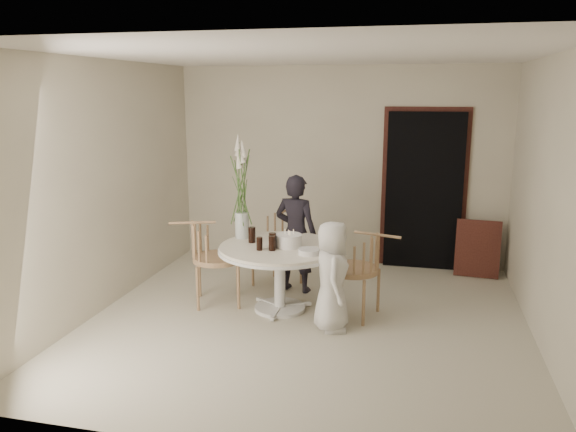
% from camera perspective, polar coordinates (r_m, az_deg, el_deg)
% --- Properties ---
extents(ground, '(4.50, 4.50, 0.00)m').
position_cam_1_polar(ground, '(5.99, 1.89, -10.63)').
color(ground, beige).
rests_on(ground, ground).
extents(room_shell, '(4.50, 4.50, 4.50)m').
position_cam_1_polar(room_shell, '(5.56, 2.02, 4.91)').
color(room_shell, white).
rests_on(room_shell, ground).
extents(doorway, '(1.00, 0.10, 2.10)m').
position_cam_1_polar(doorway, '(7.70, 13.63, 2.44)').
color(doorway, black).
rests_on(doorway, ground).
extents(door_trim, '(1.12, 0.03, 2.22)m').
position_cam_1_polar(door_trim, '(7.73, 13.65, 2.93)').
color(door_trim, '#53271C').
rests_on(door_trim, ground).
extents(table, '(1.33, 1.33, 0.73)m').
position_cam_1_polar(table, '(6.08, -0.84, -4.08)').
color(table, silver).
rests_on(table, ground).
extents(picture_frame, '(0.57, 0.22, 0.74)m').
position_cam_1_polar(picture_frame, '(7.66, 18.71, -3.16)').
color(picture_frame, '#53271C').
rests_on(picture_frame, ground).
extents(chair_far, '(0.65, 0.67, 0.93)m').
position_cam_1_polar(chair_far, '(6.98, -0.48, -2.01)').
color(chair_far, '#9E8256').
rests_on(chair_far, ground).
extents(chair_right, '(0.65, 0.62, 0.95)m').
position_cam_1_polar(chair_right, '(5.94, 7.80, -4.66)').
color(chair_right, '#9E8256').
rests_on(chair_right, ground).
extents(chair_left, '(0.68, 0.66, 0.97)m').
position_cam_1_polar(chair_left, '(6.34, -8.40, -3.44)').
color(chair_left, '#9E8256').
rests_on(chair_left, ground).
extents(girl, '(0.57, 0.43, 1.41)m').
position_cam_1_polar(girl, '(6.66, 0.80, -1.79)').
color(girl, black).
rests_on(girl, ground).
extents(boy, '(0.48, 0.62, 1.12)m').
position_cam_1_polar(boy, '(5.63, 4.48, -6.13)').
color(boy, silver).
rests_on(boy, ground).
extents(birthday_cake, '(0.28, 0.28, 0.19)m').
position_cam_1_polar(birthday_cake, '(6.00, 0.06, -2.51)').
color(birthday_cake, white).
rests_on(birthday_cake, table).
extents(cola_tumbler_a, '(0.07, 0.07, 0.14)m').
position_cam_1_polar(cola_tumbler_a, '(5.88, -2.92, -2.83)').
color(cola_tumbler_a, black).
rests_on(cola_tumbler_a, table).
extents(cola_tumbler_b, '(0.09, 0.09, 0.16)m').
position_cam_1_polar(cola_tumbler_b, '(5.86, -1.63, -2.78)').
color(cola_tumbler_b, black).
rests_on(cola_tumbler_b, table).
extents(cola_tumbler_c, '(0.08, 0.08, 0.17)m').
position_cam_1_polar(cola_tumbler_c, '(6.18, -3.69, -1.92)').
color(cola_tumbler_c, black).
rests_on(cola_tumbler_c, table).
extents(cola_tumbler_d, '(0.10, 0.10, 0.16)m').
position_cam_1_polar(cola_tumbler_d, '(5.94, -1.58, -2.52)').
color(cola_tumbler_d, black).
rests_on(cola_tumbler_d, table).
extents(plate_stack, '(0.24, 0.24, 0.06)m').
position_cam_1_polar(plate_stack, '(5.74, 2.14, -3.64)').
color(plate_stack, white).
rests_on(plate_stack, table).
extents(flower_vase, '(0.16, 0.16, 1.17)m').
position_cam_1_polar(flower_vase, '(6.28, -4.76, 2.69)').
color(flower_vase, silver).
rests_on(flower_vase, table).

